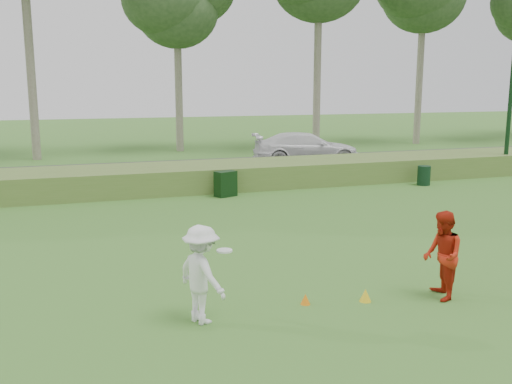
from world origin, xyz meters
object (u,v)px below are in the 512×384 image
object	(u,v)px
player_white	(202,274)
utility_cabinet	(226,184)
trash_bin	(424,176)
car_right	(306,148)
cone_orange	(305,299)
cone_yellow	(365,295)
player_red	(442,256)

from	to	relation	value
player_white	utility_cabinet	size ratio (longest dim) A/B	1.84
trash_bin	car_right	distance (m)	7.22
utility_cabinet	trash_bin	distance (m)	8.11
player_white	car_right	distance (m)	19.46
cone_orange	cone_yellow	xyz separation A→B (m)	(1.11, -0.22, 0.02)
utility_cabinet	cone_yellow	bearing A→B (deg)	-111.86
utility_cabinet	trash_bin	size ratio (longest dim) A/B	1.18
player_red	car_right	distance (m)	18.11
player_white	utility_cabinet	xyz separation A→B (m)	(3.29, 10.47, -0.38)
player_red	car_right	bearing A→B (deg)	-176.36
cone_orange	car_right	world-z (taller)	car_right
player_red	utility_cabinet	size ratio (longest dim) A/B	1.83
player_white	cone_orange	distance (m)	2.10
cone_yellow	car_right	distance (m)	18.27
player_red	cone_orange	xyz separation A→B (m)	(-2.52, 0.52, -0.74)
player_white	trash_bin	world-z (taller)	player_white
car_right	utility_cabinet	bearing A→B (deg)	149.38
player_white	cone_orange	bearing A→B (deg)	-109.97
cone_orange	car_right	bearing A→B (deg)	66.67
trash_bin	car_right	xyz separation A→B (m)	(-2.12, 6.89, 0.44)
player_white	player_red	xyz separation A→B (m)	(4.49, -0.36, -0.00)
player_red	cone_orange	bearing A→B (deg)	-82.70
player_white	utility_cabinet	world-z (taller)	player_white
player_red	cone_yellow	size ratio (longest dim) A/B	6.90
cone_orange	player_red	bearing A→B (deg)	-11.66
player_red	cone_yellow	bearing A→B (deg)	-83.11
cone_yellow	car_right	size ratio (longest dim) A/B	0.05
player_red	utility_cabinet	xyz separation A→B (m)	(-1.20, 10.83, -0.38)
utility_cabinet	car_right	xyz separation A→B (m)	(5.99, 6.64, 0.37)
utility_cabinet	car_right	world-z (taller)	car_right
trash_bin	player_red	bearing A→B (deg)	-123.13
cone_yellow	utility_cabinet	xyz separation A→B (m)	(0.21, 10.53, 0.33)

